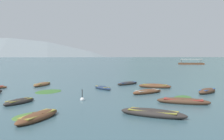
% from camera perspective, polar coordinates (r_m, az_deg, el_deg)
% --- Properties ---
extents(ground_plane, '(6000.00, 6000.00, 0.00)m').
position_cam_1_polar(ground_plane, '(1506.48, -3.59, 3.01)').
color(ground_plane, '#385660').
extents(mountain_1, '(1782.66, 1782.66, 544.21)m').
position_cam_1_polar(mountain_1, '(1848.36, -14.79, 11.40)').
color(mountain_1, slate).
rests_on(mountain_1, ground).
extents(mountain_2, '(1603.65, 1603.65, 403.01)m').
position_cam_1_polar(mountain_2, '(1896.27, 6.43, 9.12)').
color(mountain_2, '#4C5B56').
rests_on(mountain_2, ground).
extents(mountain_3, '(1892.79, 1892.79, 577.98)m').
position_cam_1_polar(mountain_3, '(2380.74, 20.04, 9.85)').
color(mountain_3, slate).
rests_on(mountain_3, ground).
extents(rowboat_0, '(4.12, 2.41, 0.57)m').
position_cam_1_polar(rowboat_0, '(20.23, 15.91, -6.87)').
color(rowboat_0, '#4C3323').
rests_on(rowboat_0, ground).
extents(rowboat_1, '(3.35, 3.00, 0.48)m').
position_cam_1_polar(rowboat_1, '(32.47, 3.57, -3.06)').
color(rowboat_1, '#2D2826').
rests_on(rowboat_1, ground).
extents(rowboat_2, '(2.11, 3.90, 0.51)m').
position_cam_1_polar(rowboat_2, '(32.32, -15.62, -3.18)').
color(rowboat_2, brown).
rests_on(rowboat_2, ground).
extents(rowboat_4, '(2.25, 3.10, 0.44)m').
position_cam_1_polar(rowboat_4, '(27.99, -2.17, -4.07)').
color(rowboat_4, navy).
rests_on(rowboat_4, ground).
extents(rowboat_5, '(2.29, 3.08, 0.46)m').
position_cam_1_polar(rowboat_5, '(20.85, -20.36, -6.74)').
color(rowboat_5, '#2D2826').
rests_on(rowboat_5, ground).
extents(rowboat_8, '(2.44, 3.84, 0.52)m').
position_cam_1_polar(rowboat_8, '(15.36, -16.51, -10.13)').
color(rowboat_8, brown).
rests_on(rowboat_8, ground).
extents(rowboat_9, '(3.94, 2.49, 0.59)m').
position_cam_1_polar(rowboat_9, '(29.58, 9.72, -3.63)').
color(rowboat_9, brown).
rests_on(rowboat_9, ground).
extents(rowboat_10, '(3.75, 3.03, 0.51)m').
position_cam_1_polar(rowboat_10, '(25.07, 8.05, -4.90)').
color(rowboat_10, brown).
rests_on(rowboat_10, ground).
extents(rowboat_11, '(3.09, 3.00, 0.61)m').
position_cam_1_polar(rowboat_11, '(26.72, 20.86, -4.51)').
color(rowboat_11, '#4C3323').
rests_on(rowboat_11, ground).
extents(rowboat_12, '(4.17, 2.99, 0.57)m').
position_cam_1_polar(rowboat_12, '(15.69, 9.29, -9.70)').
color(rowboat_12, '#2D2826').
rests_on(rowboat_12, ground).
extents(ferry_0, '(11.73, 7.20, 2.54)m').
position_cam_1_polar(ferry_0, '(117.41, 17.56, 1.44)').
color(ferry_0, brown).
rests_on(ferry_0, ground).
extents(mooring_buoy, '(0.36, 0.36, 1.04)m').
position_cam_1_polar(mooring_buoy, '(20.98, -6.80, -6.64)').
color(mooring_buoy, silver).
rests_on(mooring_buoy, ground).
extents(weed_patch_0, '(3.26, 4.08, 0.14)m').
position_cam_1_polar(weed_patch_0, '(26.78, -14.25, -4.80)').
color(weed_patch_0, '#38662D').
rests_on(weed_patch_0, ground).
extents(weed_patch_1, '(2.59, 3.16, 0.14)m').
position_cam_1_polar(weed_patch_1, '(23.06, 15.79, -6.10)').
color(weed_patch_1, '#38662D').
rests_on(weed_patch_1, ground).
extents(weed_patch_3, '(3.22, 3.41, 0.14)m').
position_cam_1_polar(weed_patch_3, '(16.27, -17.48, -10.00)').
color(weed_patch_3, '#477033').
rests_on(weed_patch_3, ground).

